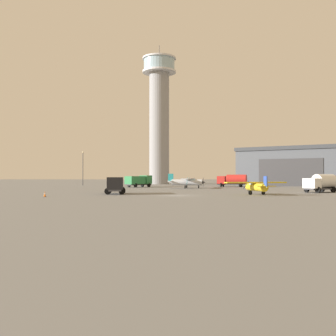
{
  "coord_description": "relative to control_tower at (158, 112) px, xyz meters",
  "views": [
    {
      "loc": [
        -1.22,
        -56.46,
        2.92
      ],
      "look_at": [
        -1.03,
        27.72,
        4.37
      ],
      "focal_mm": 42.45,
      "sensor_mm": 36.0,
      "label": 1
    }
  ],
  "objects": [
    {
      "name": "truck_box_black",
      "position": [
        -5.26,
        -64.97,
        -21.35
      ],
      "size": [
        3.53,
        6.17,
        2.56
      ],
      "rotation": [
        0.0,
        0.0,
        1.68
      ],
      "color": "#38383D",
      "rests_on": "ground_plane"
    },
    {
      "name": "control_tower",
      "position": [
        0.0,
        0.0,
        0.0
      ],
      "size": [
        10.65,
        10.65,
        44.17
      ],
      "color": "gray",
      "rests_on": "ground_plane"
    },
    {
      "name": "airplane_yellow",
      "position": [
        15.75,
        -67.49,
        -21.56
      ],
      "size": [
        9.33,
        7.29,
        2.74
      ],
      "rotation": [
        0.0,
        0.0,
        1.76
      ],
      "color": "gold",
      "rests_on": "ground_plane"
    },
    {
      "name": "ground_plane",
      "position": [
        4.01,
        -69.07,
        -22.84
      ],
      "size": [
        400.0,
        400.0,
        0.0
      ],
      "primitive_type": "plane",
      "color": "slate"
    },
    {
      "name": "hangar",
      "position": [
        39.47,
        -14.93,
        -17.57
      ],
      "size": [
        36.26,
        32.86,
        10.51
      ],
      "rotation": [
        0.0,
        0.0,
        -2.15
      ],
      "color": "#4C5159",
      "rests_on": "ground_plane"
    },
    {
      "name": "truck_fuel_tanker_white",
      "position": [
        28.24,
        -59.7,
        -21.19
      ],
      "size": [
        6.23,
        4.99,
        3.04
      ],
      "rotation": [
        0.0,
        0.0,
        3.67
      ],
      "color": "#38383D",
      "rests_on": "ground_plane"
    },
    {
      "name": "traffic_cone_near_left",
      "position": [
        -13.59,
        -72.83,
        -22.49
      ],
      "size": [
        0.36,
        0.36,
        0.72
      ],
      "color": "black",
      "rests_on": "ground_plane"
    },
    {
      "name": "light_post_west",
      "position": [
        -20.64,
        -16.43,
        -17.31
      ],
      "size": [
        0.44,
        0.44,
        9.37
      ],
      "color": "#38383D",
      "rests_on": "ground_plane"
    },
    {
      "name": "truck_box_green",
      "position": [
        -4.19,
        -31.41,
        -21.28
      ],
      "size": [
        6.37,
        6.43,
        2.77
      ],
      "rotation": [
        0.0,
        0.0,
        0.8
      ],
      "color": "#38383D",
      "rests_on": "ground_plane"
    },
    {
      "name": "airplane_silver",
      "position": [
        6.82,
        -39.21,
        -21.36
      ],
      "size": [
        8.42,
        10.78,
        3.17
      ],
      "rotation": [
        0.0,
        0.0,
        6.08
      ],
      "color": "#B7BABF",
      "rests_on": "ground_plane"
    },
    {
      "name": "truck_fuel_tanker_red",
      "position": [
        18.45,
        -29.35,
        -21.17
      ],
      "size": [
        7.33,
        4.75,
        2.99
      ],
      "rotation": [
        0.0,
        0.0,
        2.76
      ],
      "color": "#38383D",
      "rests_on": "ground_plane"
    }
  ]
}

